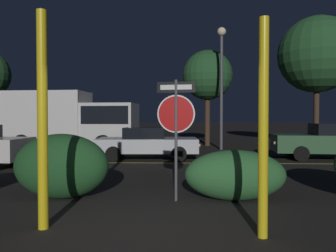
# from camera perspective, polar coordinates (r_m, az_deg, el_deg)

# --- Properties ---
(ground_plane) EXTENTS (260.00, 260.00, 0.00)m
(ground_plane) POSITION_cam_1_polar(r_m,az_deg,el_deg) (5.02, -4.21, -18.20)
(ground_plane) COLOR black
(road_center_stripe) EXTENTS (35.73, 0.12, 0.01)m
(road_center_stripe) POSITION_cam_1_polar(r_m,az_deg,el_deg) (12.35, -0.22, -6.44)
(road_center_stripe) COLOR gold
(road_center_stripe) RESTS_ON ground_plane
(stop_sign) EXTENTS (0.78, 0.12, 2.46)m
(stop_sign) POSITION_cam_1_polar(r_m,az_deg,el_deg) (6.63, 1.41, 1.72)
(stop_sign) COLOR #4C4C51
(stop_sign) RESTS_ON ground_plane
(yellow_pole_left) EXTENTS (0.15, 0.15, 3.31)m
(yellow_pole_left) POSITION_cam_1_polar(r_m,az_deg,el_deg) (5.29, -21.02, 0.96)
(yellow_pole_left) COLOR yellow
(yellow_pole_left) RESTS_ON ground_plane
(yellow_pole_right) EXTENTS (0.14, 0.14, 3.09)m
(yellow_pole_right) POSITION_cam_1_polar(r_m,az_deg,el_deg) (4.77, 16.26, -0.35)
(yellow_pole_right) COLOR yellow
(yellow_pole_right) RESTS_ON ground_plane
(hedge_bush_1) EXTENTS (1.99, 1.09, 1.36)m
(hedge_bush_1) POSITION_cam_1_polar(r_m,az_deg,el_deg) (7.26, -18.06, -6.65)
(hedge_bush_1) COLOR #1E4C23
(hedge_bush_1) RESTS_ON ground_plane
(hedge_bush_2) EXTENTS (2.06, 0.99, 1.03)m
(hedge_bush_2) POSITION_cam_1_polar(r_m,az_deg,el_deg) (6.92, 11.60, -8.38)
(hedge_bush_2) COLOR #2D6633
(hedge_bush_2) RESTS_ON ground_plane
(passing_car_2) EXTENTS (4.24, 2.14, 1.30)m
(passing_car_2) POSITION_cam_1_polar(r_m,az_deg,el_deg) (13.54, -3.69, -2.93)
(passing_car_2) COLOR silver
(passing_car_2) RESTS_ON ground_plane
(passing_car_3) EXTENTS (4.93, 2.24, 1.47)m
(passing_car_3) POSITION_cam_1_polar(r_m,az_deg,el_deg) (14.97, 26.93, -2.38)
(passing_car_3) COLOR #335B38
(passing_car_3) RESTS_ON ground_plane
(delivery_truck) EXTENTS (7.30, 2.78, 3.12)m
(delivery_truck) POSITION_cam_1_polar(r_m,az_deg,el_deg) (18.48, -16.62, 1.23)
(delivery_truck) COLOR silver
(delivery_truck) RESTS_ON ground_plane
(street_lamp) EXTENTS (0.47, 0.47, 6.51)m
(street_lamp) POSITION_cam_1_polar(r_m,az_deg,el_deg) (17.88, 9.30, 9.81)
(street_lamp) COLOR #4C4C51
(street_lamp) RESTS_ON ground_plane
(tree_0) EXTENTS (3.02, 3.02, 5.81)m
(tree_0) POSITION_cam_1_polar(r_m,az_deg,el_deg) (20.29, 6.90, 8.70)
(tree_0) COLOR #422D1E
(tree_0) RESTS_ON ground_plane
(tree_1) EXTENTS (4.49, 4.49, 7.69)m
(tree_1) POSITION_cam_1_polar(r_m,az_deg,el_deg) (21.66, 24.51, 11.22)
(tree_1) COLOR #422D1E
(tree_1) RESTS_ON ground_plane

